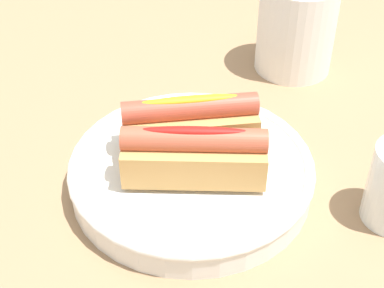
{
  "coord_description": "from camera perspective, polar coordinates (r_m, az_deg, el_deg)",
  "views": [
    {
      "loc": [
        0.11,
        -0.48,
        0.46
      ],
      "look_at": [
        0.02,
        0.0,
        0.06
      ],
      "focal_mm": 54.6,
      "sensor_mm": 36.0,
      "label": 1
    }
  ],
  "objects": [
    {
      "name": "hotdog_front",
      "position": [
        0.61,
        0.2,
        -1.06
      ],
      "size": [
        0.16,
        0.07,
        0.06
      ],
      "color": "tan",
      "rests_on": "serving_bowl"
    },
    {
      "name": "hotdog_back",
      "position": [
        0.65,
        -0.19,
        2.06
      ],
      "size": [
        0.16,
        0.09,
        0.06
      ],
      "color": "tan",
      "rests_on": "serving_bowl"
    },
    {
      "name": "serving_bowl",
      "position": [
        0.66,
        0.0,
        -2.5
      ],
      "size": [
        0.27,
        0.27,
        0.04
      ],
      "color": "white",
      "rests_on": "ground_plane"
    },
    {
      "name": "ground_plane",
      "position": [
        0.67,
        -1.5,
        -3.79
      ],
      "size": [
        2.4,
        2.4,
        0.0
      ],
      "primitive_type": "plane",
      "color": "#9E7A56"
    },
    {
      "name": "paper_towel_roll",
      "position": [
        0.85,
        10.16,
        11.17
      ],
      "size": [
        0.11,
        0.11,
        0.13
      ],
      "color": "white",
      "rests_on": "ground_plane"
    }
  ]
}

